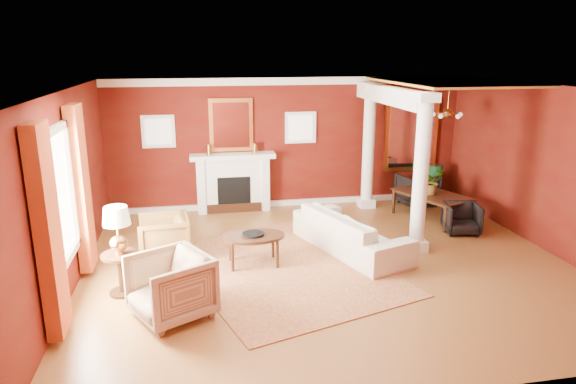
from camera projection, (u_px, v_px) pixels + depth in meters
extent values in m
plane|color=brown|center=(328.00, 264.00, 8.63)|extent=(8.00, 8.00, 0.00)
cube|color=#581B0C|center=(289.00, 143.00, 11.55)|extent=(8.00, 0.04, 2.90)
cube|color=#581B0C|center=(426.00, 268.00, 4.93)|extent=(8.00, 0.04, 2.90)
cube|color=#581B0C|center=(67.00, 193.00, 7.52)|extent=(0.04, 7.00, 2.90)
cube|color=#581B0C|center=(552.00, 170.00, 8.96)|extent=(0.04, 7.00, 2.90)
cube|color=silver|center=(332.00, 89.00, 7.85)|extent=(8.00, 7.00, 0.04)
cube|color=white|center=(233.00, 184.00, 11.39)|extent=(1.60, 0.34, 1.20)
cube|color=black|center=(234.00, 193.00, 11.26)|extent=(0.72, 0.03, 0.70)
cube|color=black|center=(235.00, 208.00, 11.35)|extent=(1.20, 0.05, 0.20)
cube|color=white|center=(233.00, 156.00, 11.18)|extent=(1.85, 0.42, 0.10)
cube|color=white|center=(201.00, 186.00, 11.23)|extent=(0.16, 0.40, 1.20)
cube|color=white|center=(265.00, 183.00, 11.48)|extent=(0.16, 0.40, 1.20)
cube|color=#E99F44|center=(231.00, 125.00, 11.16)|extent=(0.95, 0.06, 1.15)
cube|color=white|center=(231.00, 125.00, 11.13)|extent=(0.78, 0.02, 0.98)
cube|color=white|center=(158.00, 131.00, 10.92)|extent=(0.70, 0.06, 0.70)
cube|color=white|center=(158.00, 132.00, 10.89)|extent=(0.54, 0.02, 0.54)
cube|color=white|center=(300.00, 127.00, 11.48)|extent=(0.70, 0.06, 0.70)
cube|color=white|center=(301.00, 128.00, 11.44)|extent=(0.54, 0.02, 0.54)
cube|color=white|center=(57.00, 197.00, 6.93)|extent=(0.03, 1.30, 1.70)
cube|color=white|center=(47.00, 213.00, 6.27)|extent=(0.08, 0.10, 1.90)
cube|color=white|center=(71.00, 184.00, 7.60)|extent=(0.08, 0.10, 1.90)
cube|color=#AD3C1D|center=(48.00, 232.00, 6.04)|extent=(0.18, 0.55, 2.60)
cube|color=#AD3C1D|center=(81.00, 189.00, 7.94)|extent=(0.18, 0.55, 2.60)
cube|color=white|center=(416.00, 245.00, 9.19)|extent=(0.34, 0.34, 0.20)
cylinder|color=white|center=(421.00, 172.00, 8.83)|extent=(0.26, 0.26, 2.50)
cube|color=white|center=(426.00, 97.00, 8.49)|extent=(0.36, 0.36, 0.16)
cube|color=white|center=(366.00, 203.00, 11.75)|extent=(0.34, 0.34, 0.20)
cylinder|color=white|center=(369.00, 144.00, 11.39)|extent=(0.26, 0.26, 2.50)
cube|color=white|center=(371.00, 86.00, 11.05)|extent=(0.36, 0.36, 0.16)
cube|color=white|center=(390.00, 95.00, 10.03)|extent=(0.30, 3.20, 0.32)
cube|color=gold|center=(449.00, 82.00, 10.03)|extent=(2.30, 3.40, 0.04)
cube|color=#E99F44|center=(411.00, 135.00, 12.01)|extent=(1.30, 0.06, 1.70)
cube|color=white|center=(412.00, 135.00, 11.98)|extent=(1.10, 0.02, 1.50)
cylinder|color=#A66D34|center=(449.00, 97.00, 10.16)|extent=(0.02, 0.02, 0.65)
sphere|color=#A66D34|center=(448.00, 113.00, 10.25)|extent=(0.20, 0.20, 0.20)
sphere|color=beige|center=(460.00, 115.00, 10.31)|extent=(0.09, 0.09, 0.09)
sphere|color=beige|center=(445.00, 113.00, 10.53)|extent=(0.09, 0.09, 0.09)
sphere|color=beige|center=(433.00, 114.00, 10.37)|extent=(0.09, 0.09, 0.09)
sphere|color=beige|center=(441.00, 116.00, 10.06)|extent=(0.09, 0.09, 0.09)
sphere|color=beige|center=(458.00, 116.00, 10.02)|extent=(0.09, 0.09, 0.09)
cube|color=white|center=(290.00, 81.00, 11.15)|extent=(8.00, 0.08, 0.16)
cube|color=white|center=(290.00, 203.00, 11.89)|extent=(8.00, 0.08, 0.12)
cube|color=maroon|center=(282.00, 267.00, 8.47)|extent=(3.98, 4.63, 0.02)
imported|color=#F5EBCE|center=(351.00, 225.00, 9.09)|extent=(1.49, 2.54, 0.96)
imported|color=black|center=(164.00, 235.00, 8.74)|extent=(0.83, 0.88, 0.85)
imported|color=tan|center=(170.00, 284.00, 6.80)|extent=(1.22, 1.24, 0.96)
cylinder|color=black|center=(253.00, 236.00, 8.47)|extent=(1.05, 1.05, 0.05)
cylinder|color=black|center=(233.00, 258.00, 8.25)|extent=(0.05, 0.05, 0.47)
cylinder|color=black|center=(277.00, 255.00, 8.38)|extent=(0.05, 0.05, 0.47)
cylinder|color=black|center=(230.00, 248.00, 8.69)|extent=(0.05, 0.05, 0.47)
cylinder|color=black|center=(273.00, 245.00, 8.82)|extent=(0.05, 0.05, 0.47)
imported|color=black|center=(248.00, 228.00, 8.45)|extent=(0.16, 0.03, 0.22)
cylinder|color=black|center=(123.00, 292.00, 7.58)|extent=(0.39, 0.39, 0.04)
cylinder|color=black|center=(122.00, 274.00, 7.50)|extent=(0.10, 0.10, 0.61)
cylinder|color=black|center=(120.00, 255.00, 7.42)|extent=(0.54, 0.54, 0.04)
sphere|color=#A66D34|center=(119.00, 243.00, 7.37)|extent=(0.25, 0.25, 0.25)
cylinder|color=#A66D34|center=(118.00, 232.00, 7.33)|extent=(0.03, 0.03, 0.27)
cone|color=beige|center=(116.00, 216.00, 7.26)|extent=(0.39, 0.39, 0.27)
imported|color=black|center=(432.00, 199.00, 10.80)|extent=(1.11, 1.70, 0.90)
imported|color=black|center=(462.00, 217.00, 10.01)|extent=(0.75, 0.72, 0.66)
imported|color=black|center=(417.00, 188.00, 11.83)|extent=(0.89, 0.85, 0.80)
sphere|color=#123A1C|center=(433.00, 196.00, 12.02)|extent=(0.38, 0.38, 0.38)
cylinder|color=#123A1C|center=(434.00, 184.00, 11.95)|extent=(0.34, 0.34, 0.91)
imported|color=#26591E|center=(432.00, 169.00, 10.58)|extent=(0.64, 0.68, 0.43)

